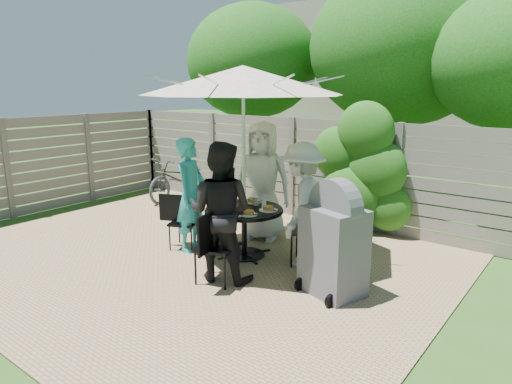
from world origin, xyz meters
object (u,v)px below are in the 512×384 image
Objects in this scene: umbrella at (243,80)px; chair_front at (217,261)px; person_front at (220,212)px; patio_table at (244,223)px; chair_right at (311,244)px; plate_right at (268,209)px; chair_back at (265,220)px; glass_front at (245,209)px; plate_back at (253,201)px; person_back at (263,182)px; person_right at (302,205)px; chair_left at (184,233)px; plate_left at (221,205)px; glass_right at (264,203)px; person_left at (191,195)px; syrup_jug at (241,202)px; coffee_cup at (256,201)px; plate_front at (235,213)px; plate_extra at (249,213)px; glass_back at (244,199)px; bbq_grill at (334,243)px; bicycle at (179,178)px.

chair_front is at bearing -71.59° from umbrella.
umbrella is 1.79m from person_front.
patio_table is 1.44× the size of chair_front.
plate_right is (-0.58, -0.19, 0.44)m from chair_right.
chair_back reaches higher than glass_front.
chair_front is at bearing -71.57° from plate_back.
umbrella is (0.00, -0.00, 1.97)m from patio_table.
chair_front is (0.31, -0.92, -0.21)m from patio_table.
person_back reaches higher than person_right.
chair_left is 0.78m from plate_left.
glass_right is at bearing -100.42° from person_right.
person_left is 10.55× the size of syrup_jug.
umbrella is 1.97× the size of person_front.
umbrella is 29.00× the size of coffee_cup.
plate_right is 0.43m from syrup_jug.
plate_left and plate_front have the same top height.
person_left reaches higher than plate_extra.
chair_left is 5.21× the size of syrup_jug.
chair_left is 3.21× the size of plate_back.
plate_right reaches higher than patio_table.
plate_left is 0.51m from coffee_cup.
plate_front reaches higher than patio_table.
plate_front is at bearing -61.93° from glass_back.
bbq_grill is at bearing -178.54° from person_front.
umbrella is at bearing 139.43° from plate_extra.
glass_right is (0.52, -0.73, 0.51)m from chair_back.
chair_left is at bearing -156.59° from glass_right.
patio_table is at bearing -173.06° from bbq_grill.
glass_front is (0.97, 0.05, -0.06)m from person_left.
patio_table is 0.37m from coffee_cup.
chair_front is 4.51m from bicycle.
plate_front is at bearing -116.54° from plate_right.
umbrella reaches higher than chair_back.
plate_left is 0.63m from glass_right.
patio_table is at bearing 3.00° from chair_front.
plate_back is (-0.38, 1.13, -0.14)m from person_front.
plate_back is at bearing 108.46° from plate_front.
bbq_grill is (1.47, 0.03, -0.11)m from plate_front.
person_right is 0.58m from glass_right.
chair_back is 6.56× the size of glass_front.
chair_back is 0.76m from plate_back.
glass_right is (0.21, 0.18, -1.69)m from umbrella.
plate_front is at bearing -71.54° from umbrella.
glass_back is at bearing -117.79° from plate_back.
chair_front is at bearing -80.05° from glass_front.
person_left reaches higher than chair_left.
person_right is at bearing 162.43° from bbq_grill.
person_back reaches higher than plate_right.
person_back is at bearing 104.06° from syrup_jug.
glass_back is at bearing -84.50° from person_front.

